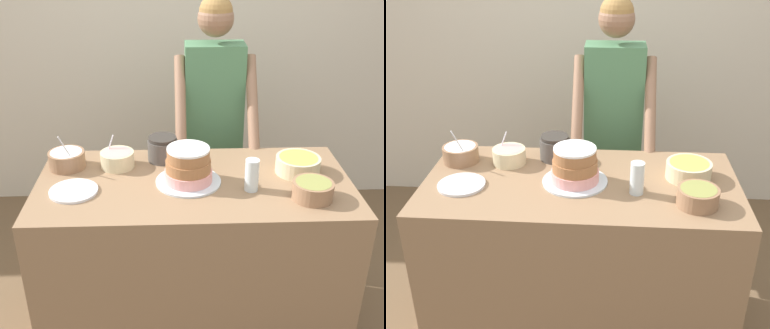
# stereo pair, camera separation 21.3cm
# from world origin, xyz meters

# --- Properties ---
(wall_back) EXTENTS (10.00, 0.05, 2.60)m
(wall_back) POSITION_xyz_m (0.00, 1.80, 1.30)
(wall_back) COLOR beige
(wall_back) RESTS_ON ground_plane
(counter) EXTENTS (1.45, 0.71, 0.88)m
(counter) POSITION_xyz_m (0.00, 0.35, 0.44)
(counter) COLOR #8C6B4C
(counter) RESTS_ON ground_plane
(person_baker) EXTENTS (0.45, 0.44, 1.62)m
(person_baker) POSITION_xyz_m (0.14, 1.01, 1.00)
(person_baker) COLOR #2D2D38
(person_baker) RESTS_ON ground_plane
(cake) EXTENTS (0.30, 0.30, 0.17)m
(cake) POSITION_xyz_m (-0.03, 0.35, 0.96)
(cake) COLOR silver
(cake) RESTS_ON counter
(frosting_bowl_olive) EXTENTS (0.18, 0.18, 0.08)m
(frosting_bowl_olive) POSITION_xyz_m (0.50, 0.18, 0.92)
(frosting_bowl_olive) COLOR #936B4C
(frosting_bowl_olive) RESTS_ON counter
(frosting_bowl_white) EXTENTS (0.17, 0.17, 0.19)m
(frosting_bowl_white) POSITION_xyz_m (-0.61, 0.52, 0.93)
(frosting_bowl_white) COLOR #936B4C
(frosting_bowl_white) RESTS_ON counter
(frosting_bowl_pink) EXTENTS (0.16, 0.16, 0.14)m
(frosting_bowl_pink) POSITION_xyz_m (-0.36, 0.52, 0.92)
(frosting_bowl_pink) COLOR beige
(frosting_bowl_pink) RESTS_ON counter
(frosting_bowl_yellow) EXTENTS (0.21, 0.21, 0.08)m
(frosting_bowl_yellow) POSITION_xyz_m (0.49, 0.42, 0.92)
(frosting_bowl_yellow) COLOR beige
(frosting_bowl_yellow) RESTS_ON counter
(drinking_glass) EXTENTS (0.06, 0.06, 0.15)m
(drinking_glass) POSITION_xyz_m (0.25, 0.27, 0.95)
(drinking_glass) COLOR silver
(drinking_glass) RESTS_ON counter
(ceramic_plate) EXTENTS (0.21, 0.21, 0.01)m
(ceramic_plate) POSITION_xyz_m (-0.53, 0.27, 0.89)
(ceramic_plate) COLOR silver
(ceramic_plate) RESTS_ON counter
(stoneware_jar) EXTENTS (0.15, 0.15, 0.12)m
(stoneware_jar) POSITION_xyz_m (-0.15, 0.59, 0.94)
(stoneware_jar) COLOR #4C4742
(stoneware_jar) RESTS_ON counter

